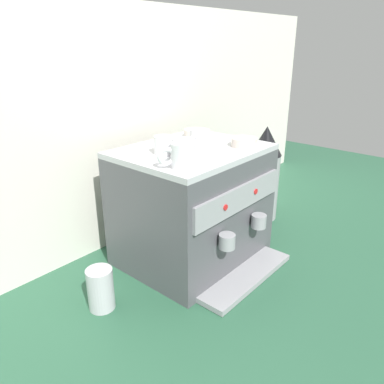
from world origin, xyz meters
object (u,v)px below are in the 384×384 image
at_px(ceramic_cup_0, 182,155).
at_px(coffee_grinder, 264,173).
at_px(ceramic_bowl_0, 195,134).
at_px(espresso_machine, 193,205).
at_px(ceramic_cup_1, 199,139).
at_px(ceramic_cup_2, 183,150).
at_px(ceramic_bowl_1, 244,142).
at_px(milk_pitcher, 101,289).
at_px(ceramic_cup_3, 165,145).

distance_m(ceramic_cup_0, coffee_grinder, 0.75).
height_order(ceramic_cup_0, ceramic_bowl_0, ceramic_cup_0).
xyz_separation_m(ceramic_cup_0, ceramic_bowl_0, (0.33, 0.23, -0.02)).
distance_m(espresso_machine, coffee_grinder, 0.50).
relative_size(ceramic_cup_1, ceramic_cup_2, 1.05).
bearing_deg(ceramic_cup_2, espresso_machine, 27.96).
xyz_separation_m(ceramic_bowl_1, milk_pitcher, (-0.59, 0.14, -0.39)).
bearing_deg(ceramic_cup_3, milk_pitcher, -178.55).
distance_m(ceramic_cup_3, ceramic_bowl_0, 0.27).
bearing_deg(coffee_grinder, milk_pitcher, 178.04).
distance_m(ceramic_cup_1, ceramic_bowl_1, 0.17).
height_order(espresso_machine, ceramic_bowl_1, ceramic_bowl_1).
xyz_separation_m(ceramic_cup_0, ceramic_cup_2, (0.06, 0.05, -0.00)).
height_order(ceramic_cup_0, ceramic_bowl_1, ceramic_cup_0).
relative_size(ceramic_cup_3, ceramic_bowl_1, 0.96).
distance_m(ceramic_cup_2, ceramic_bowl_0, 0.32).
bearing_deg(ceramic_cup_0, coffee_grinder, 8.49).
bearing_deg(milk_pitcher, ceramic_cup_3, 1.45).
height_order(ceramic_cup_1, ceramic_bowl_0, ceramic_cup_1).
distance_m(ceramic_bowl_0, coffee_grinder, 0.45).
bearing_deg(milk_pitcher, ceramic_bowl_0, 8.86).
bearing_deg(coffee_grinder, ceramic_cup_3, 176.31).
xyz_separation_m(espresso_machine, coffee_grinder, (0.50, -0.02, 0.01)).
xyz_separation_m(ceramic_cup_2, coffee_grinder, (0.63, 0.05, -0.26)).
relative_size(ceramic_cup_2, ceramic_bowl_0, 1.13).
bearing_deg(ceramic_cup_3, ceramic_cup_1, -12.36).
bearing_deg(ceramic_bowl_1, ceramic_cup_3, 150.89).
xyz_separation_m(coffee_grinder, milk_pitcher, (-0.94, 0.03, -0.16)).
height_order(espresso_machine, milk_pitcher, espresso_machine).
bearing_deg(ceramic_cup_0, ceramic_cup_2, 39.12).
xyz_separation_m(ceramic_cup_1, ceramic_cup_3, (-0.15, 0.03, -0.00)).
height_order(ceramic_cup_1, milk_pitcher, ceramic_cup_1).
bearing_deg(espresso_machine, ceramic_cup_2, -152.04).
distance_m(ceramic_cup_0, milk_pitcher, 0.50).
bearing_deg(ceramic_bowl_0, coffee_grinder, -18.39).
bearing_deg(ceramic_bowl_0, ceramic_cup_0, -145.58).
bearing_deg(coffee_grinder, ceramic_bowl_0, 161.61).
bearing_deg(ceramic_cup_0, ceramic_cup_3, 63.60).
height_order(ceramic_cup_0, milk_pitcher, ceramic_cup_0).
height_order(ceramic_cup_2, ceramic_bowl_0, ceramic_cup_2).
relative_size(ceramic_cup_1, milk_pitcher, 0.75).
height_order(ceramic_cup_0, ceramic_cup_1, ceramic_cup_0).
xyz_separation_m(ceramic_cup_1, ceramic_bowl_0, (0.11, 0.11, -0.02)).
distance_m(ceramic_cup_2, ceramic_bowl_1, 0.28).
bearing_deg(ceramic_bowl_0, espresso_machine, -142.29).
bearing_deg(ceramic_bowl_0, ceramic_cup_3, -162.44).
relative_size(ceramic_cup_0, ceramic_cup_3, 1.16).
height_order(espresso_machine, ceramic_cup_0, ceramic_cup_0).
relative_size(espresso_machine, ceramic_cup_2, 5.18).
bearing_deg(ceramic_cup_3, ceramic_cup_0, -116.40).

